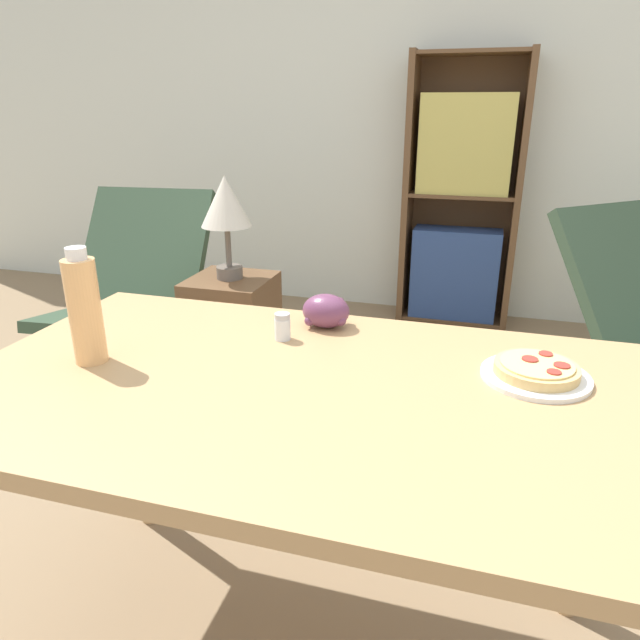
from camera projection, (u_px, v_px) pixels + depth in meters
name	position (u px, v px, depth m)	size (l,w,h in m)	color
wall_back	(452.00, 97.00, 3.31)	(8.00, 0.05, 2.60)	silver
dining_table	(299.00, 425.00, 1.15)	(1.37, 0.80, 0.75)	tan
pizza_on_plate	(536.00, 372.00, 1.12)	(0.21, 0.21, 0.04)	white
grape_bunch	(326.00, 312.00, 1.38)	(0.12, 0.10, 0.08)	#6B3856
drink_bottle	(85.00, 309.00, 1.17)	(0.07, 0.07, 0.25)	#EFB270
salt_shaker	(282.00, 327.00, 1.31)	(0.04, 0.04, 0.06)	white
lounge_chair_near	(134.00, 326.00, 2.67)	(0.66, 0.81, 0.88)	black
bookshelf	(460.00, 206.00, 3.33)	(0.65, 0.29, 1.54)	brown
side_table	(234.00, 340.00, 2.52)	(0.34, 0.34, 0.57)	brown
table_lamp	(226.00, 206.00, 2.31)	(0.21, 0.21, 0.43)	#665B51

